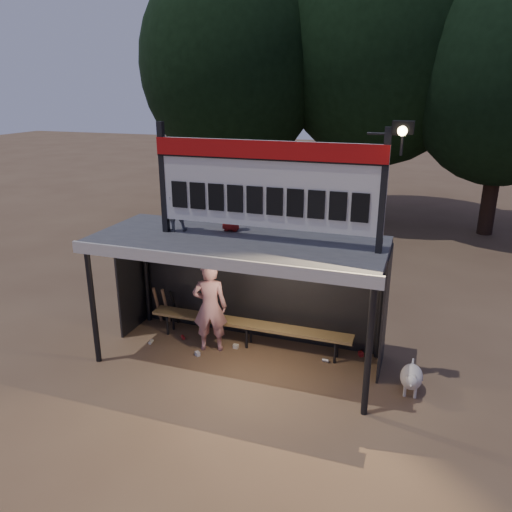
{
  "coord_description": "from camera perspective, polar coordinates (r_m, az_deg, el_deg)",
  "views": [
    {
      "loc": [
        2.94,
        -7.57,
        4.76
      ],
      "look_at": [
        0.2,
        0.4,
        1.9
      ],
      "focal_mm": 35.0,
      "sensor_mm": 36.0,
      "label": 1
    }
  ],
  "objects": [
    {
      "name": "child_b",
      "position": [
        8.85,
        -2.9,
        5.58
      ],
      "size": [
        0.43,
        0.3,
        0.85
      ],
      "primitive_type": "imported",
      "rotation": [
        0.0,
        0.0,
        3.21
      ],
      "color": "maroon",
      "rests_on": "dugout_shelter"
    },
    {
      "name": "tree_left",
      "position": [
        18.9,
        -2.77,
        21.02
      ],
      "size": [
        6.46,
        6.46,
        9.27
      ],
      "color": "#322116",
      "rests_on": "ground"
    },
    {
      "name": "bats",
      "position": [
        10.62,
        -10.26,
        -5.63
      ],
      "size": [
        0.47,
        0.32,
        0.84
      ],
      "color": "#9C6F49",
      "rests_on": "ground"
    },
    {
      "name": "litter",
      "position": [
        9.65,
        -1.68,
        -10.55
      ],
      "size": [
        4.05,
        1.1,
        0.08
      ],
      "color": "#A81C1E",
      "rests_on": "ground"
    },
    {
      "name": "player",
      "position": [
        9.37,
        -5.28,
        -5.81
      ],
      "size": [
        0.74,
        0.59,
        1.76
      ],
      "primitive_type": "imported",
      "rotation": [
        0.0,
        0.0,
        3.45
      ],
      "color": "silver",
      "rests_on": "ground"
    },
    {
      "name": "dugout_shelter",
      "position": [
        8.84,
        -1.56,
        -0.5
      ],
      "size": [
        5.1,
        2.08,
        2.32
      ],
      "color": "#414144",
      "rests_on": "ground"
    },
    {
      "name": "tree_mid",
      "position": [
        19.22,
        14.21,
        22.42
      ],
      "size": [
        7.22,
        7.22,
        10.36
      ],
      "color": "black",
      "rests_on": "ground"
    },
    {
      "name": "tree_right",
      "position": [
        18.19,
        26.91,
        18.21
      ],
      "size": [
        6.08,
        6.08,
        8.72
      ],
      "color": "black",
      "rests_on": "ground"
    },
    {
      "name": "scoreboard_assembly",
      "position": [
        8.05,
        1.48,
        8.48
      ],
      "size": [
        4.1,
        0.27,
        1.99
      ],
      "color": "black",
      "rests_on": "dugout_shelter"
    },
    {
      "name": "ground",
      "position": [
        9.41,
        -1.98,
        -11.65
      ],
      "size": [
        80.0,
        80.0,
        0.0
      ],
      "primitive_type": "plane",
      "color": "brown",
      "rests_on": "ground"
    },
    {
      "name": "bench",
      "position": [
        9.66,
        -0.84,
        -7.87
      ],
      "size": [
        4.0,
        0.35,
        0.48
      ],
      "color": "olive",
      "rests_on": "ground"
    },
    {
      "name": "dog",
      "position": [
        8.72,
        17.34,
        -13.1
      ],
      "size": [
        0.36,
        0.81,
        0.49
      ],
      "color": "silver",
      "rests_on": "ground"
    },
    {
      "name": "child_a",
      "position": [
        8.97,
        -9.37,
        5.71
      ],
      "size": [
        0.56,
        0.53,
        0.91
      ],
      "primitive_type": "imported",
      "rotation": [
        0.0,
        0.0,
        3.71
      ],
      "color": "slate",
      "rests_on": "dugout_shelter"
    }
  ]
}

